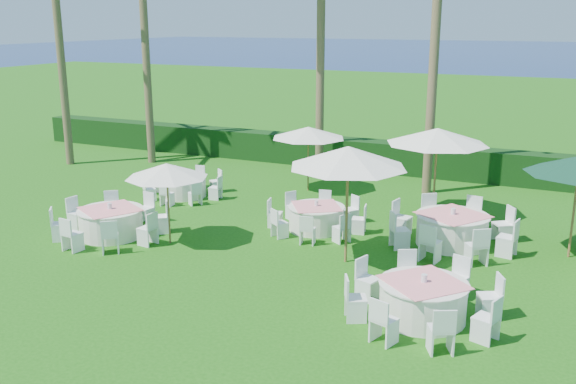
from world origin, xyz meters
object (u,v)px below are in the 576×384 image
Objects in this scene: banquet_table_e at (316,217)px; umbrella_a at (167,171)px; banquet_table_a at (111,222)px; banquet_table_f at (452,229)px; banquet_table_d at (184,186)px; umbrella_c at (308,132)px; umbrella_b at (348,157)px; umbrella_d at (437,136)px; banquet_table_c at (423,299)px.

umbrella_a reaches higher than banquet_table_e.
banquet_table_a is at bearing -150.04° from banquet_table_e.
banquet_table_f is (8.85, 3.25, 0.03)m from banquet_table_a.
banquet_table_d is at bearing 118.98° from umbrella_a.
umbrella_c is (3.60, 2.49, 1.73)m from banquet_table_d.
umbrella_b is (-2.18, -2.39, 2.25)m from banquet_table_f.
banquet_table_a is 1.03× the size of umbrella_d.
banquet_table_c is (9.16, -1.48, 0.00)m from banquet_table_a.
banquet_table_c is at bearing -12.94° from umbrella_a.
banquet_table_e is 4.51m from umbrella_a.
banquet_table_c is at bearing -9.17° from banquet_table_a.
umbrella_d is (6.02, 5.35, 0.50)m from umbrella_a.
banquet_table_d is (-9.65, 5.87, -0.05)m from banquet_table_c.
umbrella_d is (8.34, 1.16, 2.17)m from banquet_table_d.
umbrella_b is 7.01m from umbrella_c.
umbrella_a is at bearing -61.02° from banquet_table_d.
banquet_table_d is 4.71m from umbrella_c.
umbrella_d is at bearing 7.95° from banquet_table_d.
banquet_table_c is 4.74m from banquet_table_f.
banquet_table_d is 8.31m from umbrella_b.
umbrella_a is at bearing -172.23° from umbrella_b.
umbrella_d reaches higher than umbrella_c.
banquet_table_c is 7.46m from umbrella_d.
banquet_table_d is 1.06× the size of umbrella_c.
banquet_table_f is at bearing 5.23° from banquet_table_e.
banquet_table_a is 1.43× the size of umbrella_a.
umbrella_d is at bearing 113.57° from banquet_table_f.
umbrella_b reaches higher than banquet_table_d.
banquet_table_f is at bearing -32.27° from umbrella_c.
banquet_table_f is 1.11× the size of umbrella_d.
umbrella_d is at bearing 41.63° from umbrella_a.
umbrella_a is 6.80m from umbrella_c.
umbrella_b is at bearing 7.77° from umbrella_a.
umbrella_c is at bearing 125.88° from banquet_table_c.
umbrella_b is 1.14× the size of umbrella_c.
banquet_table_a is 9.84m from umbrella_d.
banquet_table_e is (5.53, -1.48, 0.01)m from banquet_table_d.
umbrella_c is at bearing 65.67° from banquet_table_a.
banquet_table_d is at bearing -172.05° from umbrella_d.
banquet_table_a is 1.15× the size of banquet_table_d.
banquet_table_f is 6.98m from umbrella_c.
banquet_table_c is at bearing -86.32° from banquet_table_f.
banquet_table_d is 0.93× the size of umbrella_b.
banquet_table_a is 1.02× the size of banquet_table_c.
banquet_table_d is (-0.49, 4.39, -0.05)m from banquet_table_a.
banquet_table_d is 0.97× the size of banquet_table_e.
umbrella_a is (-7.33, 1.68, 1.61)m from banquet_table_c.
umbrella_a is at bearing -138.37° from umbrella_d.
banquet_table_d is 0.81× the size of banquet_table_f.
umbrella_c is at bearing 164.38° from umbrella_d.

